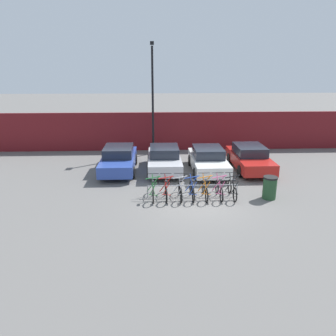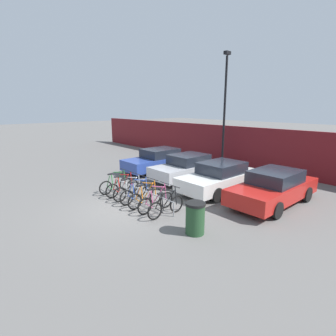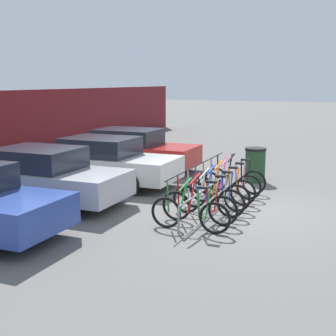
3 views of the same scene
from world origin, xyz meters
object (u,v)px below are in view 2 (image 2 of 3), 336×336
object	(u,v)px
bicycle_red	(123,188)
bicycle_blue	(137,194)
bicycle_pink	(156,202)
car_blue	(159,160)
bicycle_black	(166,206)
bike_rack	(141,191)
car_silver	(188,167)
car_white	(220,177)
car_red	(274,187)
bicycle_silver	(130,191)
bicycle_orange	(146,197)
trash_bin	(195,218)
bicycle_green	(116,185)
lamp_post	(225,106)

from	to	relation	value
bicycle_red	bicycle_blue	world-z (taller)	same
bicycle_pink	car_blue	xyz separation A→B (m)	(-4.92, 4.21, 0.31)
bicycle_blue	bicycle_black	world-z (taller)	same
bike_rack	car_silver	world-z (taller)	car_silver
car_white	car_red	distance (m)	2.48
bicycle_silver	car_blue	world-z (taller)	car_blue
bicycle_red	bicycle_pink	size ratio (longest dim) A/B	1.00
car_silver	bicycle_orange	bearing A→B (deg)	-67.48
bicycle_blue	bicycle_orange	xyz separation A→B (m)	(0.59, 0.00, 0.00)
car_blue	bicycle_blue	bearing A→B (deg)	-48.74
car_silver	trash_bin	distance (m)	6.29
bicycle_orange	trash_bin	size ratio (longest dim) A/B	1.66
bicycle_black	car_white	world-z (taller)	car_white
bicycle_green	bicycle_orange	size ratio (longest dim) A/B	1.00
bicycle_green	bicycle_blue	distance (m)	1.75
bicycle_black	car_red	xyz separation A→B (m)	(1.95, 4.16, 0.31)
car_white	lamp_post	world-z (taller)	lamp_post
bicycle_pink	car_red	size ratio (longest dim) A/B	0.38
trash_bin	lamp_post	bearing A→B (deg)	122.44
bicycle_blue	lamp_post	world-z (taller)	lamp_post
bike_rack	trash_bin	xyz separation A→B (m)	(3.43, -0.35, 0.03)
bicycle_blue	lamp_post	distance (m)	8.91
car_white	car_red	world-z (taller)	same
bike_rack	lamp_post	distance (m)	8.74
bicycle_green	bicycle_pink	distance (m)	2.98
bicycle_silver	bicycle_black	distance (m)	2.37
bicycle_blue	car_white	distance (m)	4.04
car_silver	trash_bin	world-z (taller)	car_silver
bicycle_black	bicycle_green	bearing A→B (deg)	-177.42
bicycle_blue	bicycle_black	distance (m)	1.83
bicycle_silver	bicycle_pink	xyz separation A→B (m)	(1.77, 0.00, 0.00)
bicycle_green	car_white	world-z (taller)	car_white
bike_rack	lamp_post	bearing A→B (deg)	102.76
bike_rack	bicycle_black	distance (m)	1.80
bicycle_blue	bicycle_silver	bearing A→B (deg)	179.86
bicycle_red	bicycle_orange	xyz separation A→B (m)	(1.75, 0.00, 0.00)
bicycle_orange	car_white	size ratio (longest dim) A/B	0.39
bicycle_red	car_silver	world-z (taller)	car_silver
bicycle_blue	bicycle_green	bearing A→B (deg)	179.86
car_blue	lamp_post	size ratio (longest dim) A/B	0.63
bicycle_orange	car_silver	distance (m)	4.45
bicycle_green	car_blue	bearing A→B (deg)	117.38
bicycle_red	car_blue	world-z (taller)	car_blue
lamp_post	car_blue	bearing A→B (deg)	-117.50
bicycle_blue	car_white	xyz separation A→B (m)	(1.33, 3.80, 0.31)
bicycle_green	bicycle_orange	world-z (taller)	same
trash_bin	bicycle_orange	bearing A→B (deg)	175.94
bicycle_silver	bicycle_pink	bearing A→B (deg)	2.12
bicycle_red	bicycle_blue	xyz separation A→B (m)	(1.17, 0.00, 0.00)
bicycle_green	car_white	size ratio (longest dim) A/B	0.39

